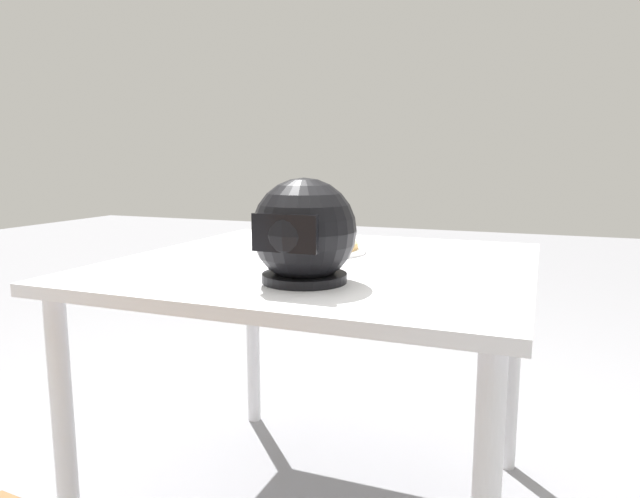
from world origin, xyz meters
The scene contains 4 objects.
dining_table centered at (0.00, 0.00, 0.68)m, with size 1.09×1.07×0.76m.
pizza_plate centered at (0.08, -0.12, 0.77)m, with size 0.30×0.30×0.01m, color white.
pizza centered at (0.08, -0.12, 0.78)m, with size 0.25×0.25×0.05m.
motorcycle_helmet centered at (-0.06, 0.28, 0.87)m, with size 0.23×0.23×0.23m.
Camera 1 is at (-0.55, 1.42, 1.03)m, focal length 31.82 mm.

